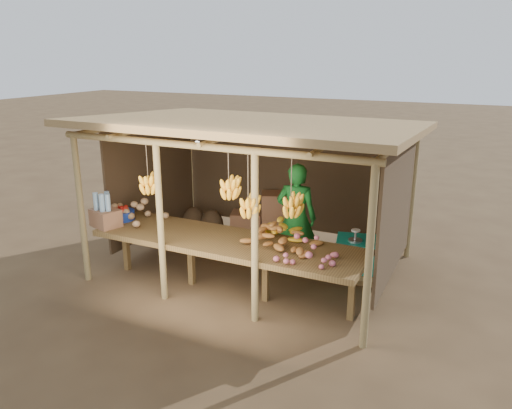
% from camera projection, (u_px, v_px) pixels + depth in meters
% --- Properties ---
extents(ground, '(60.00, 60.00, 0.00)m').
position_uv_depth(ground, '(256.00, 267.00, 7.99)').
color(ground, brown).
rests_on(ground, ground).
extents(stall_structure, '(4.70, 3.50, 2.43)m').
position_uv_depth(stall_structure, '(255.00, 151.00, 7.34)').
color(stall_structure, '#99814F').
rests_on(stall_structure, ground).
extents(counter, '(3.90, 1.05, 0.80)m').
position_uv_depth(counter, '(227.00, 244.00, 6.95)').
color(counter, brown).
rests_on(counter, ground).
extents(potato_heap, '(1.19, 0.86, 0.37)m').
position_uv_depth(potato_heap, '(125.00, 208.00, 7.71)').
color(potato_heap, '#A88156').
rests_on(potato_heap, counter).
extents(sweet_potato_heap, '(1.02, 0.71, 0.36)m').
position_uv_depth(sweet_potato_heap, '(278.00, 233.00, 6.66)').
color(sweet_potato_heap, '#AD6A2C').
rests_on(sweet_potato_heap, counter).
extents(onion_heap, '(0.88, 0.57, 0.36)m').
position_uv_depth(onion_heap, '(301.00, 247.00, 6.20)').
color(onion_heap, '#C8616E').
rests_on(onion_heap, counter).
extents(banana_pile, '(0.64, 0.39, 0.35)m').
position_uv_depth(banana_pile, '(280.00, 224.00, 7.01)').
color(banana_pile, yellow).
rests_on(banana_pile, counter).
extents(tomato_basin, '(0.40, 0.40, 0.21)m').
position_uv_depth(tomato_basin, '(121.00, 214.00, 7.75)').
color(tomato_basin, navy).
rests_on(tomato_basin, counter).
extents(bottle_box, '(0.49, 0.43, 0.52)m').
position_uv_depth(bottle_box, '(105.00, 213.00, 7.41)').
color(bottle_box, '#8F5E40').
rests_on(bottle_box, counter).
extents(vendor, '(0.67, 0.48, 1.71)m').
position_uv_depth(vendor, '(296.00, 218.00, 7.68)').
color(vendor, '#186D24').
rests_on(vendor, ground).
extents(tarp_crate, '(0.79, 0.72, 0.81)m').
position_uv_depth(tarp_crate, '(359.00, 258.00, 7.50)').
color(tarp_crate, brown).
rests_on(tarp_crate, ground).
extents(carton_stack, '(1.30, 0.63, 0.89)m').
position_uv_depth(carton_stack, '(267.00, 219.00, 9.05)').
color(carton_stack, '#8F5E40').
rests_on(carton_stack, ground).
extents(burlap_sacks, '(0.83, 0.44, 0.59)m').
position_uv_depth(burlap_sacks, '(203.00, 221.00, 9.38)').
color(burlap_sacks, '#483521').
rests_on(burlap_sacks, ground).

